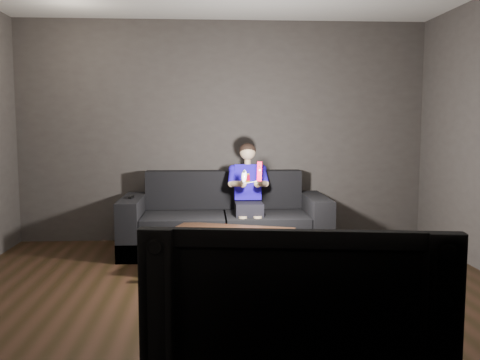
{
  "coord_description": "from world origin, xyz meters",
  "views": [
    {
      "loc": [
        -0.19,
        -4.12,
        1.46
      ],
      "look_at": [
        0.15,
        1.55,
        0.85
      ],
      "focal_mm": 40.0,
      "sensor_mm": 36.0,
      "label": 1
    }
  ],
  "objects": [
    {
      "name": "floor",
      "position": [
        0.0,
        0.0,
        0.0
      ],
      "size": [
        5.0,
        5.0,
        0.0
      ],
      "primitive_type": "plane",
      "color": "black",
      "rests_on": "ground"
    },
    {
      "name": "sofa",
      "position": [
        -0.0,
        1.88,
        0.29
      ],
      "size": [
        2.31,
        1.0,
        0.89
      ],
      "color": "black",
      "rests_on": "floor"
    },
    {
      "name": "wii_remote_red",
      "position": [
        0.34,
        1.38,
        0.96
      ],
      "size": [
        0.06,
        0.08,
        0.21
      ],
      "color": "red",
      "rests_on": "child"
    },
    {
      "name": "coffee_table",
      "position": [
        0.03,
        0.97,
        0.37
      ],
      "size": [
        1.3,
        0.94,
        0.43
      ],
      "color": "black",
      "rests_on": "floor"
    },
    {
      "name": "tv",
      "position": [
        0.12,
        -2.27,
        0.79
      ],
      "size": [
        1.1,
        0.29,
        0.63
      ],
      "primitive_type": "imported",
      "rotation": [
        0.0,
        0.0,
        -0.14
      ],
      "color": "black",
      "rests_on": "media_console"
    },
    {
      "name": "nunchuk_white",
      "position": [
        0.18,
        1.39,
        0.91
      ],
      "size": [
        0.08,
        0.1,
        0.15
      ],
      "color": "white",
      "rests_on": "child"
    },
    {
      "name": "wii_remote_black",
      "position": [
        -1.04,
        1.79,
        0.64
      ],
      "size": [
        0.05,
        0.14,
        0.03
      ],
      "color": "black",
      "rests_on": "sofa"
    },
    {
      "name": "child",
      "position": [
        0.26,
        1.81,
        0.74
      ],
      "size": [
        0.45,
        0.56,
        1.11
      ],
      "color": "black",
      "rests_on": "sofa"
    },
    {
      "name": "back_wall",
      "position": [
        0.0,
        2.5,
        1.35
      ],
      "size": [
        5.0,
        0.04,
        2.7
      ],
      "primitive_type": "cube",
      "color": "#373130",
      "rests_on": "ground"
    },
    {
      "name": "front_wall",
      "position": [
        0.0,
        -2.5,
        1.35
      ],
      "size": [
        5.0,
        0.04,
        2.7
      ],
      "primitive_type": "cube",
      "color": "#373130",
      "rests_on": "ground"
    }
  ]
}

